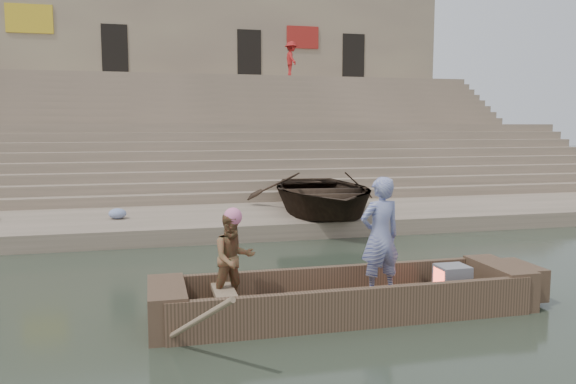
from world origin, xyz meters
name	(u,v)px	position (x,y,z in m)	size (l,w,h in m)	color
ground	(190,346)	(0.00, 0.00, 0.00)	(120.00, 120.00, 0.00)	#242F23
lower_landing	(168,223)	(0.00, 8.00, 0.20)	(32.00, 4.00, 0.40)	gray
mid_landing	(161,160)	(0.00, 15.50, 1.40)	(32.00, 3.00, 2.80)	gray
upper_landing	(157,128)	(0.00, 22.50, 2.60)	(32.00, 3.00, 5.20)	gray
ghat_steps	(160,148)	(0.00, 17.19, 1.80)	(32.00, 11.00, 5.20)	gray
building_wall	(155,75)	(0.00, 26.50, 5.60)	(32.00, 5.07, 11.20)	tan
main_rowboat	(345,307)	(2.29, 0.69, 0.11)	(5.00, 1.30, 0.22)	brown
rowboat_trim	(359,293)	(2.50, 0.69, 0.31)	(6.04, 2.63, 1.99)	brown
standing_man	(380,236)	(2.86, 0.78, 1.11)	(0.65, 0.43, 1.78)	navy
rowing_man	(233,259)	(0.68, 0.88, 0.88)	(0.64, 0.50, 1.32)	#226731
television	(452,278)	(4.01, 0.69, 0.42)	(0.46, 0.42, 0.40)	slate
beached_rowboat	(322,192)	(4.06, 7.56, 0.95)	(3.83, 5.36, 1.11)	#2D2116
pedestrian	(291,59)	(6.76, 21.60, 6.10)	(1.16, 0.67, 1.80)	#A21C1B
cloth_bundles	(53,214)	(-2.82, 8.10, 0.53)	(3.57, 0.97, 0.26)	#3F5999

